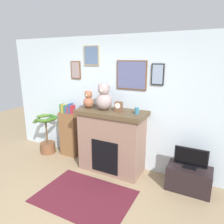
# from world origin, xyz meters

# --- Properties ---
(ground_plane) EXTENTS (12.00, 12.00, 0.00)m
(ground_plane) POSITION_xyz_m (0.00, 0.00, 0.00)
(ground_plane) COLOR #977F5E
(back_wall) EXTENTS (5.20, 0.15, 2.60)m
(back_wall) POSITION_xyz_m (0.00, 2.00, 1.31)
(back_wall) COLOR silver
(back_wall) RESTS_ON ground_plane
(fireplace) EXTENTS (1.32, 0.65, 1.22)m
(fireplace) POSITION_xyz_m (0.17, 1.65, 0.62)
(fireplace) COLOR #886757
(fireplace) RESTS_ON ground_plane
(bookshelf) EXTENTS (0.41, 0.16, 1.23)m
(bookshelf) POSITION_xyz_m (-0.98, 1.74, 0.56)
(bookshelf) COLOR brown
(bookshelf) RESTS_ON ground_plane
(potted_plant) EXTENTS (0.59, 0.54, 0.90)m
(potted_plant) POSITION_xyz_m (-1.53, 1.62, 0.36)
(potted_plant) COLOR brown
(potted_plant) RESTS_ON ground_plane
(tv_stand) EXTENTS (0.71, 0.40, 0.41)m
(tv_stand) POSITION_xyz_m (1.63, 1.64, 0.21)
(tv_stand) COLOR black
(tv_stand) RESTS_ON ground_plane
(television) EXTENTS (0.53, 0.14, 0.35)m
(television) POSITION_xyz_m (1.63, 1.64, 0.58)
(television) COLOR black
(television) RESTS_ON tv_stand
(area_rug) EXTENTS (1.52, 1.07, 0.01)m
(area_rug) POSITION_xyz_m (0.17, 0.67, 0.00)
(area_rug) COLOR #541A26
(area_rug) RESTS_ON ground_plane
(candle_jar) EXTENTS (0.08, 0.08, 0.12)m
(candle_jar) POSITION_xyz_m (0.67, 1.63, 1.28)
(candle_jar) COLOR teal
(candle_jar) RESTS_ON fireplace
(mantel_clock) EXTENTS (0.13, 0.10, 0.18)m
(mantel_clock) POSITION_xyz_m (0.32, 1.63, 1.31)
(mantel_clock) COLOR brown
(mantel_clock) RESTS_ON fireplace
(teddy_bear_grey) EXTENTS (0.21, 0.21, 0.34)m
(teddy_bear_grey) POSITION_xyz_m (-0.34, 1.63, 1.37)
(teddy_bear_grey) COLOR #96593E
(teddy_bear_grey) RESTS_ON fireplace
(teddy_bear_cream) EXTENTS (0.31, 0.31, 0.51)m
(teddy_bear_cream) POSITION_xyz_m (0.01, 1.63, 1.45)
(teddy_bear_cream) COLOR gray
(teddy_bear_cream) RESTS_ON fireplace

